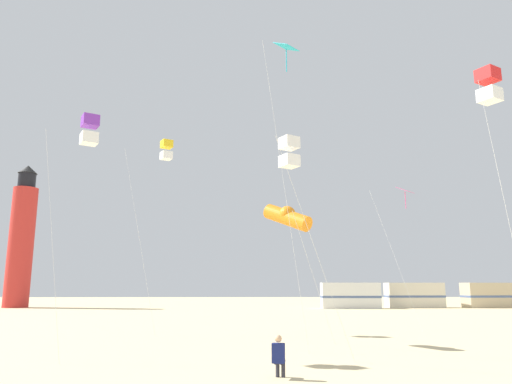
{
  "coord_description": "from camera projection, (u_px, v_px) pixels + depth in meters",
  "views": [
    {
      "loc": [
        0.13,
        -6.76,
        2.48
      ],
      "look_at": [
        0.67,
        13.85,
        6.52
      ],
      "focal_mm": 33.56,
      "sensor_mm": 36.0,
      "label": 1
    }
  ],
  "objects": [
    {
      "name": "kite_flyer_standing",
      "position": [
        279.0,
        355.0,
        13.04
      ],
      "size": [
        0.41,
        0.55,
        1.16
      ],
      "rotation": [
        0.0,
        0.0,
        2.91
      ],
      "color": "navy",
      "rests_on": "ground"
    },
    {
      "name": "rv_van_white",
      "position": [
        350.0,
        296.0,
        53.25
      ],
      "size": [
        6.54,
        2.62,
        2.8
      ],
      "rotation": [
        0.0,
        0.0,
        -0.04
      ],
      "color": "white",
      "rests_on": "ground"
    },
    {
      "name": "rv_van_cream",
      "position": [
        414.0,
        295.0,
        55.08
      ],
      "size": [
        6.45,
        2.37,
        2.8
      ],
      "rotation": [
        0.0,
        0.0,
        0.01
      ],
      "color": "beige",
      "rests_on": "ground"
    },
    {
      "name": "kite_box_gold",
      "position": [
        166.0,
        150.0,
        27.95
      ],
      "size": [
        2.79,
        2.79,
        10.85
      ],
      "color": "silver",
      "rests_on": "ground"
    },
    {
      "name": "rv_van_tan",
      "position": [
        491.0,
        295.0,
        55.1
      ],
      "size": [
        6.61,
        2.86,
        2.8
      ],
      "rotation": [
        0.0,
        0.0,
        0.08
      ],
      "color": "#C6B28C",
      "rests_on": "ground"
    },
    {
      "name": "kite_box_violet",
      "position": [
        90.0,
        130.0,
        18.42
      ],
      "size": [
        2.05,
        2.05,
        8.95
      ],
      "color": "silver",
      "rests_on": "ground"
    },
    {
      "name": "kite_diamond_cyan",
      "position": [
        286.0,
        60.0,
        21.26
      ],
      "size": [
        1.71,
        1.71,
        13.22
      ],
      "color": "silver",
      "rests_on": "ground"
    },
    {
      "name": "lighthouse_distant",
      "position": [
        21.0,
        239.0,
        56.29
      ],
      "size": [
        2.8,
        2.8,
        16.8
      ],
      "color": "red",
      "rests_on": "ground"
    },
    {
      "name": "kite_diamond_rainbow",
      "position": [
        404.0,
        195.0,
        29.99
      ],
      "size": [
        2.8,
        2.8,
        8.6
      ],
      "color": "silver",
      "rests_on": "ground"
    },
    {
      "name": "kite_tube_orange",
      "position": [
        287.0,
        217.0,
        21.74
      ],
      "size": [
        3.15,
        3.13,
        6.26
      ],
      "color": "silver",
      "rests_on": "ground"
    },
    {
      "name": "kite_box_white",
      "position": [
        289.0,
        152.0,
        17.8
      ],
      "size": [
        2.69,
        2.43,
        7.94
      ],
      "color": "silver",
      "rests_on": "ground"
    },
    {
      "name": "kite_box_scarlet",
      "position": [
        489.0,
        86.0,
        15.75
      ],
      "size": [
        0.96,
        0.96,
        9.53
      ],
      "color": "silver",
      "rests_on": "ground"
    }
  ]
}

